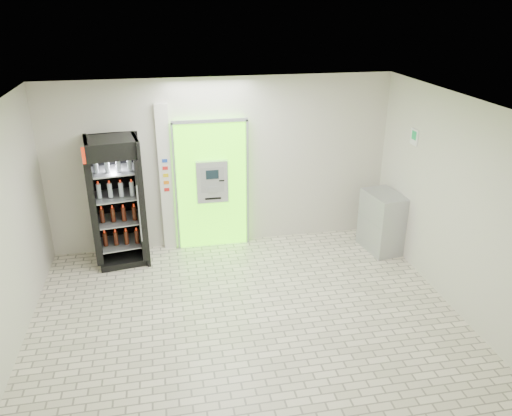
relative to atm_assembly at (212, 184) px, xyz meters
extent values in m
plane|color=beige|center=(0.20, -2.41, -1.17)|extent=(6.00, 6.00, 0.00)
plane|color=beige|center=(0.20, 0.09, 0.33)|extent=(6.00, 0.00, 6.00)
plane|color=beige|center=(0.20, -4.91, 0.33)|extent=(6.00, 0.00, 6.00)
plane|color=beige|center=(3.20, -2.41, 0.33)|extent=(0.00, 5.00, 5.00)
plane|color=white|center=(0.20, -2.41, 1.83)|extent=(6.00, 6.00, 0.00)
cube|color=#5DFF11|center=(0.00, 0.02, -0.02)|extent=(1.20, 0.12, 2.30)
cube|color=gray|center=(0.00, -0.05, 1.13)|extent=(1.28, 0.04, 0.06)
cube|color=gray|center=(-0.63, -0.05, -0.02)|extent=(0.04, 0.04, 2.30)
cube|color=gray|center=(0.63, -0.05, -0.02)|extent=(0.04, 0.04, 2.30)
cube|color=black|center=(0.10, -0.04, -0.67)|extent=(0.62, 0.01, 0.67)
cube|color=black|center=(-0.34, -0.04, 0.81)|extent=(0.22, 0.01, 0.18)
cube|color=#A3A5AB|center=(0.00, -0.09, 0.08)|extent=(0.55, 0.12, 0.75)
cube|color=black|center=(0.00, -0.16, 0.23)|extent=(0.22, 0.01, 0.16)
cube|color=gray|center=(0.00, -0.16, -0.05)|extent=(0.16, 0.01, 0.12)
cube|color=black|center=(0.16, -0.16, 0.11)|extent=(0.09, 0.01, 0.02)
cube|color=black|center=(0.00, -0.16, -0.21)|extent=(0.28, 0.01, 0.03)
cube|color=silver|center=(-0.78, 0.04, 0.13)|extent=(0.22, 0.10, 2.60)
cube|color=#193FB2|center=(-0.78, -0.02, 0.48)|extent=(0.09, 0.01, 0.06)
cube|color=red|center=(-0.78, -0.02, 0.35)|extent=(0.09, 0.01, 0.06)
cube|color=yellow|center=(-0.78, -0.02, 0.22)|extent=(0.09, 0.01, 0.06)
cube|color=orange|center=(-0.78, -0.02, 0.09)|extent=(0.09, 0.01, 0.06)
cube|color=red|center=(-0.78, -0.02, -0.04)|extent=(0.09, 0.01, 0.06)
cube|color=black|center=(-1.59, -0.29, -0.09)|extent=(0.91, 0.85, 2.16)
cube|color=black|center=(-1.59, 0.05, -0.09)|extent=(0.81, 0.18, 2.16)
cube|color=red|center=(-1.59, -0.65, 0.85)|extent=(0.78, 0.13, 0.26)
cube|color=white|center=(-1.59, -0.66, 0.85)|extent=(0.45, 0.07, 0.08)
cube|color=black|center=(-1.59, -0.29, -1.12)|extent=(0.91, 0.85, 0.11)
cylinder|color=gray|center=(-1.24, -0.68, -0.18)|extent=(0.03, 0.03, 0.97)
cube|color=gray|center=(-1.59, -0.29, -0.85)|extent=(0.77, 0.72, 0.02)
cube|color=gray|center=(-1.59, -0.29, -0.42)|extent=(0.77, 0.72, 0.02)
cube|color=gray|center=(-1.59, -0.29, 0.02)|extent=(0.77, 0.72, 0.02)
cube|color=gray|center=(-1.59, -0.29, 0.45)|extent=(0.77, 0.72, 0.02)
cube|color=#A3A5AB|center=(2.92, -0.76, -0.64)|extent=(0.64, 0.87, 1.06)
cube|color=gray|center=(2.66, -0.76, -0.59)|extent=(0.12, 0.77, 0.01)
cube|color=white|center=(3.19, -1.01, 0.95)|extent=(0.02, 0.22, 0.26)
cube|color=#0B7F3A|center=(3.18, -1.01, 0.98)|extent=(0.00, 0.14, 0.14)
camera|label=1|loc=(-0.79, -8.19, 3.04)|focal=35.00mm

